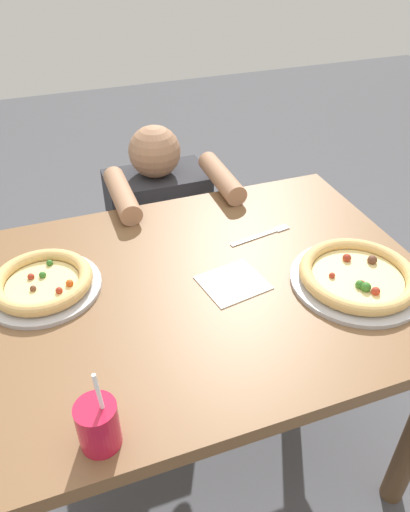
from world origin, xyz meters
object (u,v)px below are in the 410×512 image
object	(u,v)px
drink_cup_colored	(98,425)
diner_seated	(161,242)
fork	(263,235)
pizza_near	(357,277)
pizza_far	(43,283)

from	to	relation	value
drink_cup_colored	diner_seated	size ratio (longest dim) A/B	0.20
fork	diner_seated	world-z (taller)	diner_seated
drink_cup_colored	fork	world-z (taller)	drink_cup_colored
drink_cup_colored	fork	xyz separation A→B (m)	(0.58, 0.52, -0.05)
pizza_near	pizza_far	distance (m)	0.81
pizza_near	fork	world-z (taller)	pizza_near
drink_cup_colored	diner_seated	distance (m)	1.20
pizza_far	diner_seated	world-z (taller)	diner_seated
diner_seated	pizza_far	bearing A→B (deg)	-128.38
fork	drink_cup_colored	bearing A→B (deg)	-138.00
pizza_near	drink_cup_colored	distance (m)	0.75
pizza_near	pizza_far	bearing A→B (deg)	162.02
diner_seated	drink_cup_colored	bearing A→B (deg)	-110.42
fork	diner_seated	xyz separation A→B (m)	(-0.18, 0.54, -0.34)
drink_cup_colored	fork	bearing A→B (deg)	42.00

